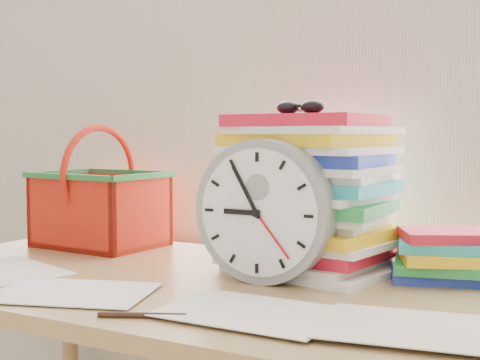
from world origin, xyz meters
The scene contains 9 objects.
curtain centered at (0.00, 1.98, 1.30)m, with size 2.40×0.01×2.50m, color silver.
desk centered at (0.00, 1.60, 0.68)m, with size 1.40×0.70×0.75m.
paper_stack centered at (0.13, 1.78, 0.91)m, with size 0.34×0.28×0.32m, color white, non-canonical shape.
clock centered at (0.10, 1.63, 0.89)m, with size 0.27×0.27×0.05m, color gray.
sunglasses centered at (0.12, 1.75, 1.08)m, with size 0.12×0.11×0.03m, color black, non-canonical shape.
book_stack centered at (0.40, 1.82, 0.80)m, with size 0.24×0.18×0.10m, color white, non-canonical shape.
basket centered at (-0.45, 1.80, 0.90)m, with size 0.30×0.23×0.30m, color red, non-canonical shape.
pen centered at (0.05, 1.32, 0.75)m, with size 0.01×0.01×0.14m, color black.
scattered_papers centered at (0.00, 1.60, 0.76)m, with size 1.26×0.42×0.02m, color white, non-canonical shape.
Camera 1 is at (0.67, 0.52, 1.03)m, focal length 50.00 mm.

